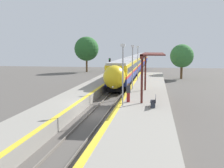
# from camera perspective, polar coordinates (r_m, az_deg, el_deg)

# --- Properties ---
(ground_plane) EXTENTS (120.00, 120.00, 0.00)m
(ground_plane) POSITION_cam_1_polar(r_m,az_deg,el_deg) (24.39, -2.76, -6.17)
(ground_plane) COLOR #56514C
(rail_left) EXTENTS (0.08, 90.00, 0.15)m
(rail_left) POSITION_cam_1_polar(r_m,az_deg,el_deg) (24.52, -4.41, -5.93)
(rail_left) COLOR slate
(rail_left) RESTS_ON ground_plane
(rail_right) EXTENTS (0.08, 90.00, 0.15)m
(rail_right) POSITION_cam_1_polar(r_m,az_deg,el_deg) (24.24, -1.08, -6.07)
(rail_right) COLOR slate
(rail_right) RESTS_ON ground_plane
(train) EXTENTS (2.77, 82.78, 3.87)m
(train) POSITION_cam_1_polar(r_m,az_deg,el_deg) (72.61, 5.14, 4.53)
(train) COLOR black
(train) RESTS_ON ground_plane
(platform_right) EXTENTS (4.40, 64.00, 1.00)m
(platform_right) POSITION_cam_1_polar(r_m,az_deg,el_deg) (23.81, 6.40, -5.32)
(platform_right) COLOR gray
(platform_right) RESTS_ON ground_plane
(platform_left) EXTENTS (3.23, 64.00, 1.00)m
(platform_left) POSITION_cam_1_polar(r_m,az_deg,el_deg) (25.14, -10.11, -4.72)
(platform_left) COLOR gray
(platform_left) RESTS_ON ground_plane
(platform_bench) EXTENTS (0.44, 1.47, 0.89)m
(platform_bench) POSITION_cam_1_polar(r_m,az_deg,el_deg) (22.82, 8.55, -3.45)
(platform_bench) COLOR #2D333D
(platform_bench) RESTS_ON platform_right
(person_waiting) EXTENTS (0.36, 0.22, 1.66)m
(person_waiting) POSITION_cam_1_polar(r_m,az_deg,el_deg) (24.54, 3.34, -1.69)
(person_waiting) COLOR maroon
(person_waiting) RESTS_ON platform_right
(railway_signal) EXTENTS (0.28, 0.28, 4.13)m
(railway_signal) POSITION_cam_1_polar(r_m,az_deg,el_deg) (43.92, -0.47, 3.19)
(railway_signal) COLOR #59595E
(railway_signal) RESTS_ON ground_plane
(lamppost_near) EXTENTS (0.36, 0.20, 5.04)m
(lamppost_near) POSITION_cam_1_polar(r_m,az_deg,el_deg) (22.81, 2.21, 2.80)
(lamppost_near) COLOR #9E9EA3
(lamppost_near) RESTS_ON platform_right
(lamppost_mid) EXTENTS (0.36, 0.20, 5.04)m
(lamppost_mid) POSITION_cam_1_polar(r_m,az_deg,el_deg) (32.04, 4.17, 4.08)
(lamppost_mid) COLOR #9E9EA3
(lamppost_mid) RESTS_ON platform_right
(lamppost_far) EXTENTS (0.36, 0.20, 5.04)m
(lamppost_far) POSITION_cam_1_polar(r_m,az_deg,el_deg) (41.30, 5.26, 4.78)
(lamppost_far) COLOR #9E9EA3
(lamppost_far) RESTS_ON platform_right
(station_canopy) EXTENTS (2.02, 10.64, 4.21)m
(station_canopy) POSITION_cam_1_polar(r_m,az_deg,el_deg) (27.64, 7.73, 5.61)
(station_canopy) COLOR #511E19
(station_canopy) RESTS_ON platform_right
(background_tree_left) EXTENTS (5.79, 5.79, 8.44)m
(background_tree_left) POSITION_cam_1_polar(r_m,az_deg,el_deg) (67.89, -5.19, 7.13)
(background_tree_left) COLOR brown
(background_tree_left) RESTS_ON ground_plane
(background_tree_right) EXTENTS (4.32, 4.32, 6.42)m
(background_tree_right) POSITION_cam_1_polar(r_m,az_deg,el_deg) (53.75, 14.01, 5.54)
(background_tree_right) COLOR brown
(background_tree_right) RESTS_ON ground_plane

